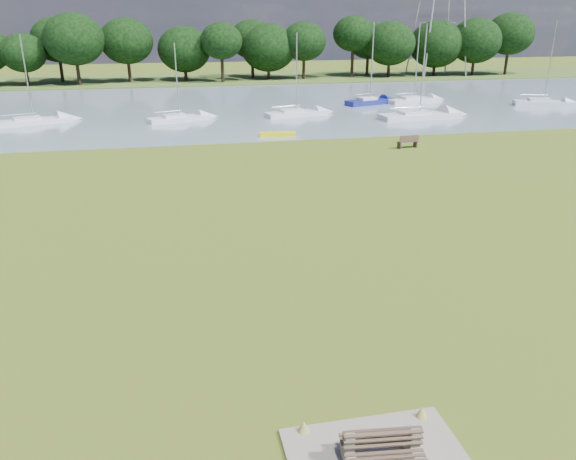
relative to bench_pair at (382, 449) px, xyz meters
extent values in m
plane|color=#595E21|center=(0.00, 14.00, -0.50)|extent=(220.00, 220.00, 0.00)
cube|color=slate|center=(0.00, 56.00, -0.50)|extent=(220.00, 40.00, 0.10)
cube|color=#4C6626|center=(0.00, 86.00, -0.50)|extent=(220.00, 20.00, 0.40)
cube|color=gray|center=(-0.76, 0.08, -0.18)|extent=(0.34, 1.08, 0.45)
cube|color=gray|center=(-0.76, 0.08, 0.23)|extent=(0.24, 0.21, 0.56)
cube|color=gray|center=(0.76, -0.08, -0.18)|extent=(0.34, 1.08, 0.45)
cube|color=gray|center=(0.76, -0.08, 0.23)|extent=(0.24, 0.21, 0.56)
cube|color=brown|center=(-0.04, -0.33, 0.06)|extent=(1.86, 0.60, 0.04)
cube|color=brown|center=(-0.01, -0.08, 0.36)|extent=(1.83, 0.33, 0.44)
cube|color=brown|center=(0.04, 0.33, 0.06)|extent=(1.86, 0.60, 0.04)
cube|color=brown|center=(0.01, 0.08, 0.36)|extent=(1.83, 0.33, 0.44)
cube|color=brown|center=(13.38, 31.28, -0.24)|extent=(0.17, 0.52, 0.52)
cube|color=brown|center=(14.84, 31.51, -0.24)|extent=(0.17, 0.52, 0.52)
cube|color=brown|center=(14.11, 31.40, 0.02)|extent=(1.76, 0.77, 0.06)
cube|color=brown|center=(14.14, 31.17, 0.29)|extent=(1.69, 0.32, 0.51)
cube|color=yellow|center=(4.92, 38.00, -0.29)|extent=(3.22, 1.08, 0.32)
cylinder|color=black|center=(-23.00, 82.00, 1.48)|extent=(0.47, 0.47, 3.55)
ellipsoid|color=black|center=(-23.00, 82.00, 5.82)|extent=(6.52, 6.52, 5.54)
cylinder|color=black|center=(-16.00, 82.00, 1.61)|extent=(0.47, 0.47, 3.82)
ellipsoid|color=black|center=(-16.00, 82.00, 6.28)|extent=(7.45, 7.45, 6.33)
cylinder|color=black|center=(-9.00, 82.00, 1.21)|extent=(0.47, 0.47, 3.02)
ellipsoid|color=black|center=(-9.00, 82.00, 4.90)|extent=(8.38, 8.38, 7.12)
cylinder|color=black|center=(-2.00, 82.00, 1.34)|extent=(0.47, 0.47, 3.28)
ellipsoid|color=black|center=(-2.00, 82.00, 5.36)|extent=(6.52, 6.52, 5.54)
cylinder|color=black|center=(5.00, 82.00, 1.48)|extent=(0.47, 0.47, 3.55)
ellipsoid|color=black|center=(5.00, 82.00, 5.82)|extent=(7.45, 7.45, 6.33)
cylinder|color=black|center=(12.00, 82.00, 1.61)|extent=(0.47, 0.47, 3.82)
ellipsoid|color=black|center=(12.00, 82.00, 6.28)|extent=(8.38, 8.38, 7.12)
cylinder|color=black|center=(19.00, 82.00, 1.21)|extent=(0.47, 0.47, 3.02)
ellipsoid|color=black|center=(19.00, 82.00, 4.90)|extent=(6.52, 6.52, 5.54)
cylinder|color=black|center=(26.00, 82.00, 1.34)|extent=(0.47, 0.47, 3.28)
ellipsoid|color=black|center=(26.00, 82.00, 5.36)|extent=(7.45, 7.45, 6.33)
cylinder|color=black|center=(33.00, 82.00, 1.48)|extent=(0.47, 0.47, 3.55)
ellipsoid|color=black|center=(33.00, 82.00, 5.82)|extent=(8.38, 8.38, 7.12)
cylinder|color=black|center=(40.00, 82.00, 1.61)|extent=(0.47, 0.47, 3.82)
ellipsoid|color=black|center=(40.00, 82.00, 6.28)|extent=(6.52, 6.52, 5.54)
cylinder|color=black|center=(47.00, 82.00, 1.21)|extent=(0.47, 0.47, 3.02)
ellipsoid|color=black|center=(47.00, 82.00, 4.90)|extent=(7.45, 7.45, 6.33)
cylinder|color=black|center=(54.00, 82.00, 1.34)|extent=(0.47, 0.47, 3.28)
ellipsoid|color=black|center=(54.00, 82.00, 5.36)|extent=(8.38, 8.38, 7.12)
cube|color=silver|center=(8.81, 47.77, -0.11)|extent=(6.86, 3.33, 0.68)
cube|color=silver|center=(8.29, 47.65, 0.30)|extent=(2.59, 1.95, 0.44)
cylinder|color=#A5A8AD|center=(8.81, 47.77, 3.90)|extent=(0.12, 0.12, 7.73)
cube|color=silver|center=(-16.97, 48.51, -0.12)|extent=(7.02, 4.20, 0.65)
cube|color=silver|center=(-17.48, 48.32, 0.27)|extent=(2.75, 2.24, 0.42)
cylinder|color=#A5A8AD|center=(-16.97, 48.51, 3.89)|extent=(0.11, 0.11, 7.74)
cube|color=silver|center=(20.67, 43.65, -0.07)|extent=(8.55, 3.18, 0.75)
cube|color=silver|center=(20.01, 43.58, 0.38)|extent=(3.10, 2.13, 0.48)
cylinder|color=#A5A8AD|center=(20.67, 43.65, 4.36)|extent=(0.13, 0.13, 8.55)
cube|color=silver|center=(38.45, 48.84, -0.06)|extent=(6.79, 4.01, 0.78)
cube|color=silver|center=(37.95, 49.03, 0.41)|extent=(2.66, 2.15, 0.50)
cylinder|color=#A5A8AD|center=(38.45, 48.84, 4.52)|extent=(0.13, 0.13, 8.82)
cube|color=navy|center=(19.12, 54.03, -0.05)|extent=(6.44, 3.70, 0.80)
cube|color=silver|center=(18.65, 53.86, 0.44)|extent=(2.51, 2.01, 0.52)
cylinder|color=#A5A8AD|center=(19.12, 54.03, 4.41)|extent=(0.14, 0.14, 8.58)
cube|color=silver|center=(-3.19, 47.16, -0.12)|extent=(6.40, 3.60, 0.66)
cube|color=silver|center=(-3.66, 47.00, 0.28)|extent=(2.48, 1.98, 0.42)
cylinder|color=#A5A8AD|center=(-3.19, 47.16, 3.47)|extent=(0.11, 0.11, 6.90)
cube|color=silver|center=(24.69, 54.10, -0.07)|extent=(7.00, 3.31, 0.75)
cube|color=silver|center=(24.16, 53.98, 0.38)|extent=(2.63, 1.96, 0.48)
cylinder|color=#A5A8AD|center=(24.69, 54.10, 4.35)|extent=(0.13, 0.13, 8.52)
camera|label=1|loc=(-4.21, -9.53, 9.26)|focal=35.00mm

